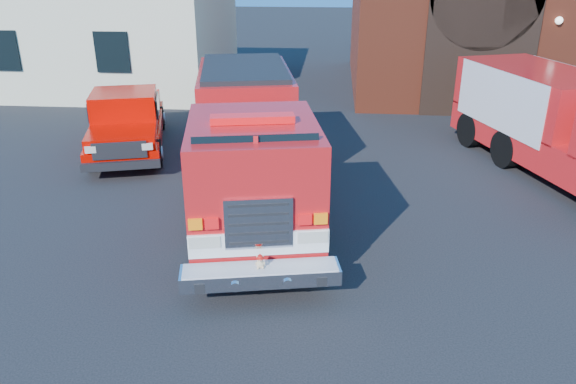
# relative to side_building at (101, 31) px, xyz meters

# --- Properties ---
(ground) EXTENTS (100.00, 100.00, 0.00)m
(ground) POSITION_rel_side_building_xyz_m (9.00, -13.00, -2.20)
(ground) COLOR black
(ground) RESTS_ON ground
(parking_stripe_mid) EXTENTS (0.12, 3.00, 0.01)m
(parking_stripe_mid) POSITION_rel_side_building_xyz_m (15.50, -9.00, -2.20)
(parking_stripe_mid) COLOR yellow
(parking_stripe_mid) RESTS_ON ground
(parking_stripe_far) EXTENTS (0.12, 3.00, 0.01)m
(parking_stripe_far) POSITION_rel_side_building_xyz_m (15.50, -6.00, -2.20)
(parking_stripe_far) COLOR yellow
(parking_stripe_far) RESTS_ON ground
(side_building) EXTENTS (10.20, 8.20, 4.35)m
(side_building) POSITION_rel_side_building_xyz_m (0.00, 0.00, 0.00)
(side_building) COLOR beige
(side_building) RESTS_ON ground
(fire_engine) EXTENTS (3.93, 8.88, 2.65)m
(fire_engine) POSITION_rel_side_building_xyz_m (7.89, -11.50, -0.83)
(fire_engine) COLOR black
(fire_engine) RESTS_ON ground
(pickup_truck) EXTENTS (3.18, 5.53, 1.71)m
(pickup_truck) POSITION_rel_side_building_xyz_m (3.95, -8.37, -1.40)
(pickup_truck) COLOR black
(pickup_truck) RESTS_ON ground
(secondary_truck) EXTENTS (4.57, 7.84, 2.43)m
(secondary_truck) POSITION_rel_side_building_xyz_m (15.44, -9.47, -0.88)
(secondary_truck) COLOR black
(secondary_truck) RESTS_ON ground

